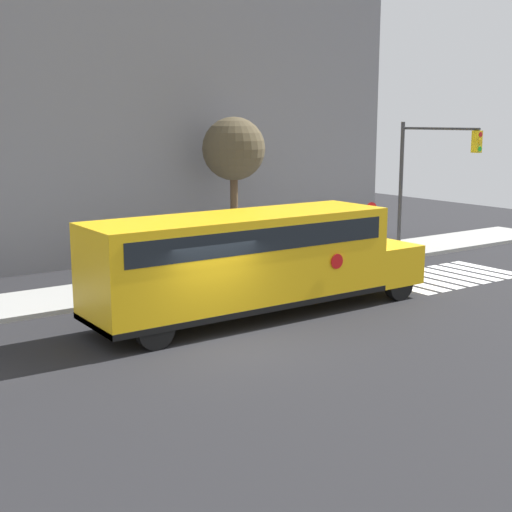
# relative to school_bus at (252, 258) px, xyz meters

# --- Properties ---
(ground_plane) EXTENTS (60.00, 60.00, 0.00)m
(ground_plane) POSITION_rel_school_bus_xyz_m (-2.00, -1.63, -1.74)
(ground_plane) COLOR black
(sidewalk_strip) EXTENTS (44.00, 3.00, 0.15)m
(sidewalk_strip) POSITION_rel_school_bus_xyz_m (-2.00, 4.87, -1.66)
(sidewalk_strip) COLOR #9E9E99
(sidewalk_strip) RESTS_ON ground
(building_backdrop) EXTENTS (32.00, 4.00, 13.91)m
(building_backdrop) POSITION_rel_school_bus_xyz_m (-2.00, 11.37, 5.22)
(building_backdrop) COLOR slate
(building_backdrop) RESTS_ON ground
(crosswalk_stripes) EXTENTS (5.40, 3.20, 0.01)m
(crosswalk_stripes) POSITION_rel_school_bus_xyz_m (8.84, 0.37, -1.73)
(crosswalk_stripes) COLOR white
(crosswalk_stripes) RESTS_ON ground
(school_bus) EXTENTS (10.75, 2.57, 3.01)m
(school_bus) POSITION_rel_school_bus_xyz_m (0.00, 0.00, 0.00)
(school_bus) COLOR yellow
(school_bus) RESTS_ON ground
(stop_sign) EXTENTS (0.61, 0.10, 2.44)m
(stop_sign) POSITION_rel_school_bus_xyz_m (8.33, 3.79, -0.17)
(stop_sign) COLOR #38383A
(stop_sign) RESTS_ON ground
(traffic_light) EXTENTS (0.28, 3.90, 5.54)m
(traffic_light) POSITION_rel_school_bus_xyz_m (10.27, 2.82, 1.97)
(traffic_light) COLOR #38383A
(traffic_light) RESTS_ON ground
(tree_near_sidewalk) EXTENTS (2.52, 2.52, 5.75)m
(tree_near_sidewalk) POSITION_rel_school_bus_xyz_m (4.29, 7.47, 2.69)
(tree_near_sidewalk) COLOR brown
(tree_near_sidewalk) RESTS_ON ground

